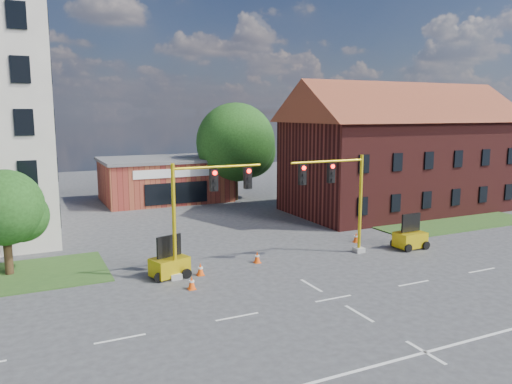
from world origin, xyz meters
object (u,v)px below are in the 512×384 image
(trailer_west, at_px, (169,264))
(trailer_east, at_px, (410,238))
(signal_mast_east, at_px, (339,193))
(pickup_white, at_px, (373,209))
(signal_mast_west, at_px, (204,204))

(trailer_west, bearing_deg, trailer_east, -22.79)
(signal_mast_east, height_order, pickup_white, signal_mast_east)
(trailer_east, height_order, pickup_white, trailer_east)
(pickup_white, bearing_deg, signal_mast_west, 131.56)
(pickup_white, bearing_deg, signal_mast_east, 148.54)
(trailer_east, relative_size, pickup_white, 0.42)
(signal_mast_west, xyz_separation_m, signal_mast_east, (8.71, 0.00, 0.00))
(signal_mast_west, height_order, trailer_east, signal_mast_west)
(signal_mast_west, relative_size, trailer_east, 2.82)
(trailer_west, xyz_separation_m, trailer_east, (15.76, -1.18, 0.00))
(trailer_west, xyz_separation_m, pickup_white, (19.75, 7.58, 0.05))
(trailer_west, bearing_deg, pickup_white, 2.48)
(signal_mast_west, bearing_deg, signal_mast_east, 0.00)
(signal_mast_west, xyz_separation_m, pickup_white, (17.93, 8.09, -3.19))
(signal_mast_west, height_order, pickup_white, signal_mast_west)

